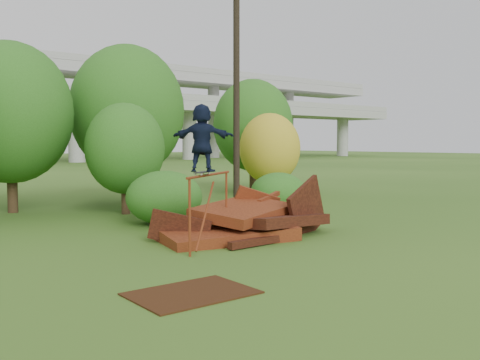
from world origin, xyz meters
TOP-DOWN VIEW (x-y plane):
  - ground at (0.00, 0.00)m, footprint 240.00×240.00m
  - scrap_pile at (-0.55, 2.02)m, footprint 5.57×2.94m
  - grind_rail at (-2.09, 1.61)m, footprint 2.48×1.70m
  - skateboard at (-2.52, 1.33)m, footprint 0.69×0.55m
  - skater at (-2.52, 1.33)m, footprint 1.37×1.44m
  - flat_plate at (-4.86, -1.69)m, footprint 2.09×1.51m
  - tree_1 at (-4.04, 11.52)m, footprint 4.57×4.57m
  - tree_2 at (-0.94, 8.50)m, footprint 2.88×2.88m
  - tree_3 at (0.90, 11.87)m, footprint 4.92×4.92m
  - tree_4 at (7.18, 9.63)m, footprint 2.91×2.91m
  - tree_5 at (8.73, 12.70)m, footprint 4.28×4.28m
  - shrub_left at (-1.10, 5.50)m, footprint 2.49×2.30m
  - shrub_right at (3.48, 5.05)m, footprint 2.16×1.98m
  - utility_pole at (4.65, 9.00)m, footprint 1.40×0.28m

SIDE VIEW (x-z plane):
  - ground at x=0.00m, z-range 0.00..0.00m
  - flat_plate at x=-4.86m, z-range 0.00..0.03m
  - scrap_pile at x=-0.55m, z-range -0.62..1.41m
  - shrub_right at x=3.48m, z-range 0.00..1.53m
  - shrub_left at x=-1.10m, z-range 0.00..1.73m
  - grind_rail at x=-2.09m, z-range 0.42..2.26m
  - skateboard at x=-2.52m, z-range 1.86..1.94m
  - tree_4 at x=7.18m, z-range 0.33..4.35m
  - tree_2 at x=-0.94m, z-range 0.37..4.43m
  - skater at x=-2.52m, z-range 1.91..3.54m
  - tree_5 at x=8.73m, z-range 0.54..6.55m
  - tree_1 at x=-4.04m, z-range 0.54..6.90m
  - tree_3 at x=0.90m, z-range 0.58..7.40m
  - utility_pole at x=4.65m, z-range 0.07..9.75m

